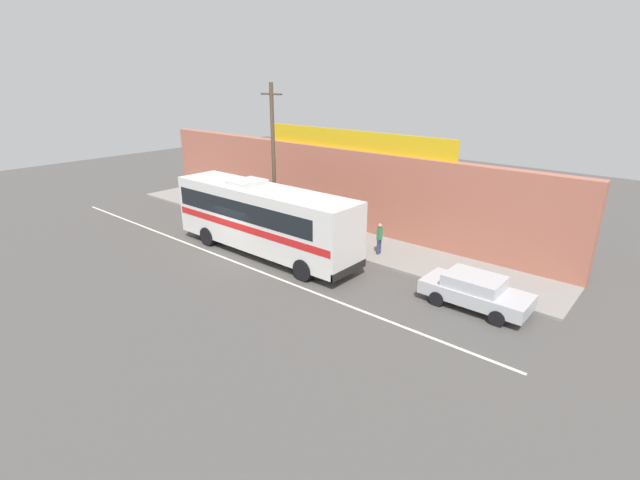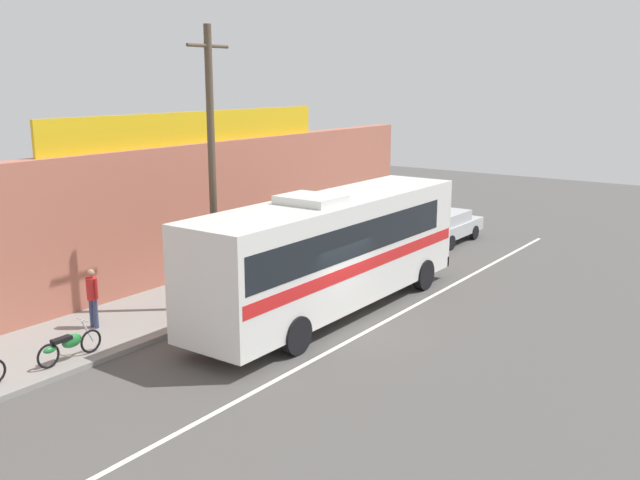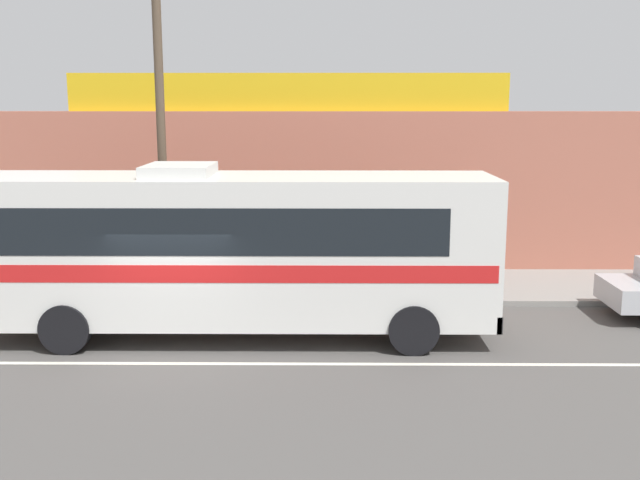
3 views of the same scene
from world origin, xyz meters
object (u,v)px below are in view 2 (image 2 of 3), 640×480
(utility_pole, at_px, (212,168))
(pedestrian_far_right, at_px, (326,235))
(intercity_bus, at_px, (331,247))
(parked_car, at_px, (445,225))
(motorcycle_blue, at_px, (69,344))
(pedestrian_near_shop, at_px, (92,294))

(utility_pole, xyz_separation_m, pedestrian_far_right, (6.87, 0.72, -3.37))
(intercity_bus, height_order, pedestrian_far_right, intercity_bus)
(parked_car, bearing_deg, utility_pole, 173.66)
(parked_car, distance_m, pedestrian_far_right, 6.38)
(intercity_bus, bearing_deg, pedestrian_far_right, 36.49)
(motorcycle_blue, xyz_separation_m, pedestrian_near_shop, (1.87, 1.51, 0.57))
(utility_pole, bearing_deg, pedestrian_near_shop, 153.73)
(intercity_bus, xyz_separation_m, parked_car, (10.84, 1.43, -1.33))
(pedestrian_far_right, bearing_deg, intercity_bus, -143.51)
(pedestrian_near_shop, bearing_deg, intercity_bus, -40.25)
(intercity_bus, relative_size, utility_pole, 1.33)
(parked_car, distance_m, motorcycle_blue, 18.07)
(intercity_bus, xyz_separation_m, utility_pole, (-2.02, 2.86, 2.40))
(utility_pole, bearing_deg, parked_car, -6.34)
(motorcycle_blue, distance_m, pedestrian_far_right, 12.03)
(parked_car, distance_m, pedestrian_near_shop, 16.42)
(utility_pole, height_order, motorcycle_blue, utility_pole)
(utility_pole, bearing_deg, pedestrian_far_right, 5.99)
(utility_pole, distance_m, pedestrian_far_right, 7.68)
(parked_car, xyz_separation_m, pedestrian_near_shop, (-16.13, 3.04, 0.40))
(motorcycle_blue, relative_size, pedestrian_near_shop, 1.08)
(intercity_bus, height_order, pedestrian_near_shop, intercity_bus)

